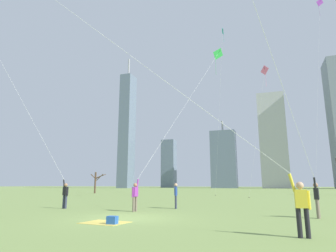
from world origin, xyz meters
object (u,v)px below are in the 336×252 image
object	(u,v)px
distant_kite_high_overhead_pink	(264,79)
picnic_spot	(109,221)
kite_flyer_foreground_right_yellow	(291,121)
bystander_strolling_midfield	(176,194)
kite_flyer_midfield_left_green	(167,140)
kite_flyer_foreground_left_orange	(189,113)
distant_kite_drifting_right_purple	(320,14)
bare_tree_rightmost	(96,181)
distant_kite_low_near_trees_teal	(222,51)
kite_flyer_far_back_blue	(37,138)

from	to	relation	value
distant_kite_high_overhead_pink	picnic_spot	distance (m)	28.98
kite_flyer_foreground_right_yellow	bystander_strolling_midfield	distance (m)	9.55
kite_flyer_foreground_right_yellow	bystander_strolling_midfield	xyz separation A→B (m)	(-6.81, 5.90, -3.16)
kite_flyer_foreground_right_yellow	kite_flyer_midfield_left_green	bearing A→B (deg)	138.37
picnic_spot	kite_flyer_foreground_left_orange	bearing A→B (deg)	-16.83
kite_flyer_foreground_right_yellow	distant_kite_drifting_right_purple	distance (m)	40.88
bare_tree_rightmost	distant_kite_low_near_trees_teal	bearing A→B (deg)	-17.20
bystander_strolling_midfield	distant_kite_drifting_right_purple	xyz separation A→B (m)	(15.02, 26.67, 26.48)
kite_flyer_foreground_right_yellow	distant_kite_high_overhead_pink	xyz separation A→B (m)	(-0.71, 22.63, 10.25)
kite_flyer_far_back_blue	bare_tree_rightmost	size ratio (longest dim) A/B	4.18
kite_flyer_far_back_blue	bare_tree_rightmost	distance (m)	32.13
kite_flyer_foreground_left_orange	kite_flyer_foreground_right_yellow	distance (m)	4.55
kite_flyer_midfield_left_green	distant_kite_low_near_trees_teal	xyz separation A→B (m)	(1.83, 17.77, 15.10)
bystander_strolling_midfield	bare_tree_rightmost	xyz separation A→B (m)	(-23.39, 26.28, 1.21)
kite_flyer_far_back_blue	bare_tree_rightmost	bearing A→B (deg)	115.81
distant_kite_high_overhead_pink	distant_kite_low_near_trees_teal	xyz separation A→B (m)	(-5.22, 2.03, 5.49)
distant_kite_low_near_trees_teal	kite_flyer_foreground_right_yellow	bearing A→B (deg)	-76.49
kite_flyer_far_back_blue	distant_kite_low_near_trees_teal	xyz separation A→B (m)	(10.33, 21.31, 15.04)
kite_flyer_far_back_blue	kite_flyer_foreground_left_orange	xyz separation A→B (m)	(12.76, -6.24, -0.77)
kite_flyer_foreground_left_orange	picnic_spot	xyz separation A→B (m)	(-3.68, 1.11, -3.90)
bystander_strolling_midfield	picnic_spot	distance (m)	7.73
kite_flyer_midfield_left_green	kite_flyer_foreground_left_orange	bearing A→B (deg)	-66.53
distant_kite_drifting_right_purple	distant_kite_low_near_trees_teal	bearing A→B (deg)	-150.78
kite_flyer_midfield_left_green	bystander_strolling_midfield	world-z (taller)	kite_flyer_midfield_left_green
kite_flyer_foreground_left_orange	bystander_strolling_midfield	world-z (taller)	kite_flyer_foreground_left_orange
kite_flyer_foreground_left_orange	distant_kite_low_near_trees_teal	world-z (taller)	distant_kite_low_near_trees_teal
kite_flyer_foreground_left_orange	kite_flyer_foreground_right_yellow	size ratio (longest dim) A/B	0.84
kite_flyer_foreground_left_orange	distant_kite_low_near_trees_teal	bearing A→B (deg)	95.02
distant_kite_high_overhead_pink	distant_kite_low_near_trees_teal	distance (m)	7.84
distant_kite_low_near_trees_teal	bare_tree_rightmost	bearing A→B (deg)	162.80
kite_flyer_midfield_left_green	bare_tree_rightmost	world-z (taller)	kite_flyer_midfield_left_green
kite_flyer_midfield_left_green	distant_kite_drifting_right_purple	distance (m)	37.79
distant_kite_high_overhead_pink	bare_tree_rightmost	distance (m)	33.31
distant_kite_high_overhead_pink	distant_kite_low_near_trees_teal	world-z (taller)	distant_kite_low_near_trees_teal
bystander_strolling_midfield	distant_kite_low_near_trees_teal	distance (m)	26.64
kite_flyer_far_back_blue	bystander_strolling_midfield	xyz separation A→B (m)	(9.45, 2.55, -3.85)
picnic_spot	distant_kite_low_near_trees_teal	bearing A→B (deg)	87.27
distant_kite_low_near_trees_teal	picnic_spot	bearing A→B (deg)	-92.73
distant_kite_high_overhead_pink	distant_kite_low_near_trees_teal	bearing A→B (deg)	158.75
kite_flyer_far_back_blue	kite_flyer_foreground_left_orange	size ratio (longest dim) A/B	1.16
kite_flyer_midfield_left_green	distant_kite_high_overhead_pink	world-z (taller)	kite_flyer_midfield_left_green
kite_flyer_foreground_right_yellow	bystander_strolling_midfield	world-z (taller)	kite_flyer_foreground_right_yellow
kite_flyer_far_back_blue	kite_flyer_midfield_left_green	world-z (taller)	kite_flyer_midfield_left_green
kite_flyer_midfield_left_green	distant_kite_low_near_trees_teal	bearing A→B (deg)	84.13
distant_kite_low_near_trees_teal	kite_flyer_foreground_left_orange	bearing A→B (deg)	-84.98
bare_tree_rightmost	picnic_spot	bearing A→B (deg)	-55.88
bystander_strolling_midfield	picnic_spot	xyz separation A→B (m)	(-0.37, -7.68, -0.81)
bystander_strolling_midfield	distant_kite_high_overhead_pink	xyz separation A→B (m)	(6.10, 16.73, 13.40)
distant_kite_high_overhead_pink	distant_kite_low_near_trees_teal	size ratio (longest dim) A/B	0.70
kite_flyer_foreground_right_yellow	distant_kite_drifting_right_purple	xyz separation A→B (m)	(8.20, 32.56, 23.32)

